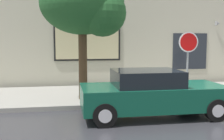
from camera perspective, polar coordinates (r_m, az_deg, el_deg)
name	(u,v)px	position (r m, az deg, el deg)	size (l,w,h in m)	color
ground_plane	(186,114)	(8.92, 15.06, -8.69)	(60.00, 60.00, 0.00)	#333338
sidewalk	(155,93)	(11.62, 8.89, -4.72)	(20.00, 4.00, 0.15)	gray
building_facade	(140,15)	(13.86, 5.73, 11.22)	(20.00, 0.67, 7.00)	beige
parked_car	(152,93)	(8.29, 8.17, -4.80)	(4.23, 1.88, 1.38)	#0F4C38
fire_hydrant	(128,87)	(10.25, 3.30, -3.53)	(0.30, 0.44, 0.78)	yellow
street_tree	(86,6)	(9.85, -5.33, 13.10)	(2.94, 2.50, 4.50)	#4C3823
stop_sign	(188,51)	(10.69, 15.43, 3.80)	(0.76, 0.10, 2.42)	gray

